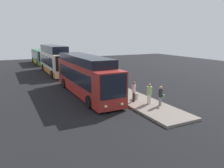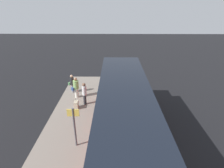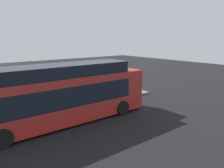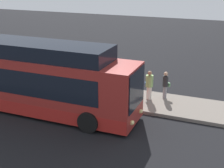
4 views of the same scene
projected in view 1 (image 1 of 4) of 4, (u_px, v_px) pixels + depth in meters
The scene contains 10 objects.
ground at pixel (88, 95), 21.90m from camera, with size 80.00×80.00×0.00m, color black.
platform at pixel (116, 91), 23.26m from camera, with size 20.00×3.11×0.19m.
bus_lead at pixel (85, 77), 21.85m from camera, with size 12.55×2.81×3.90m.
bus_second at pixel (54, 61), 34.49m from camera, with size 12.08×2.79×4.37m.
bus_third at pixel (40, 57), 46.84m from camera, with size 10.26×2.70×2.94m.
passenger_boarding at pixel (149, 93), 18.30m from camera, with size 0.67×0.70×1.74m.
passenger_waiting at pixel (161, 95), 17.78m from camera, with size 0.48×0.57×1.64m.
passenger_with_bags at pixel (134, 91), 18.86m from camera, with size 0.40×0.40×1.77m.
suitcase at pixel (135, 96), 19.76m from camera, with size 0.45×0.27×0.81m.
sign_post at pixel (110, 77), 22.44m from camera, with size 0.10×0.61×2.36m.
Camera 1 is at (20.00, -7.30, 5.77)m, focal length 35.00 mm.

